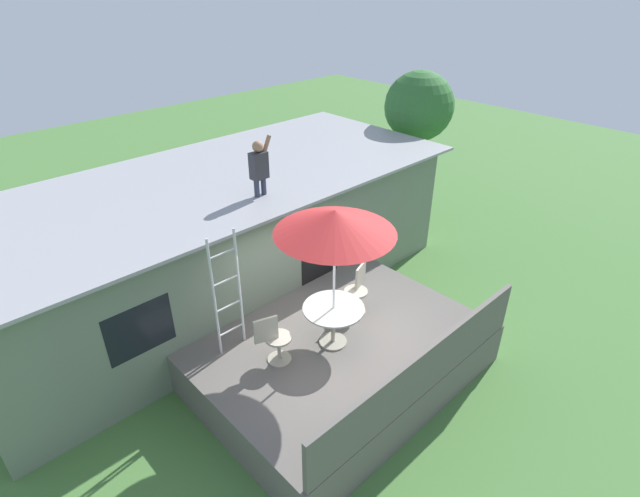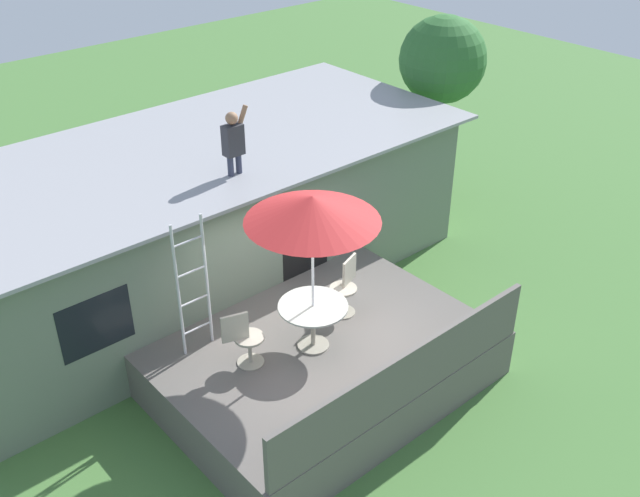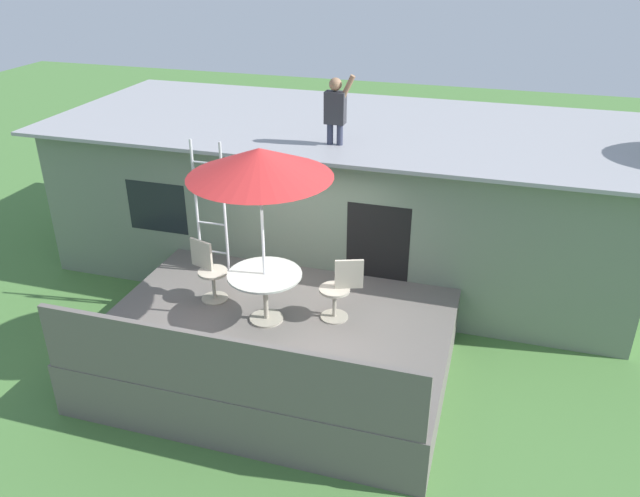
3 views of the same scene
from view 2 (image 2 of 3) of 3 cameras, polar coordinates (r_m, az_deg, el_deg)
ground_plane at (r=11.84m, az=-0.14°, el=-10.14°), size 40.00×40.00×0.00m
house at (r=13.49m, az=-10.22°, el=2.09°), size 10.50×4.50×2.73m
deck at (r=11.58m, az=-0.15°, el=-8.65°), size 4.88×3.76×0.80m
deck_railing at (r=10.05m, az=6.81°, el=-9.91°), size 4.78×0.08×0.90m
patio_table at (r=10.86m, az=-0.55°, el=-5.13°), size 1.04×1.04×0.74m
patio_umbrella at (r=9.92m, az=-0.60°, el=3.10°), size 1.90×1.90×2.54m
step_ladder at (r=10.70m, az=-9.86°, el=-2.91°), size 0.52×0.04×2.20m
person_figure at (r=11.72m, az=-6.74°, el=8.47°), size 0.47×0.20×1.11m
patio_chair_left at (r=10.66m, az=-5.90°, el=-7.01°), size 0.61×0.44×0.92m
patio_chair_right at (r=11.69m, az=1.99°, el=-2.99°), size 0.60×0.44×0.92m
backyard_tree at (r=16.34m, az=9.50°, el=14.12°), size 1.87×1.87×4.12m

